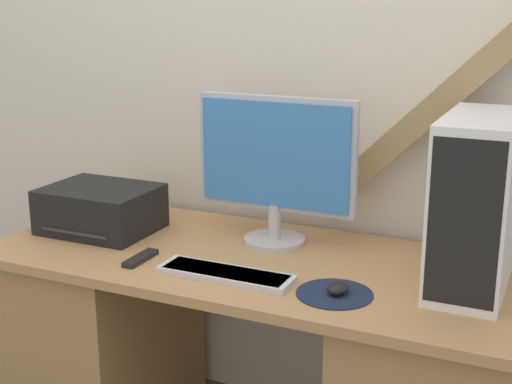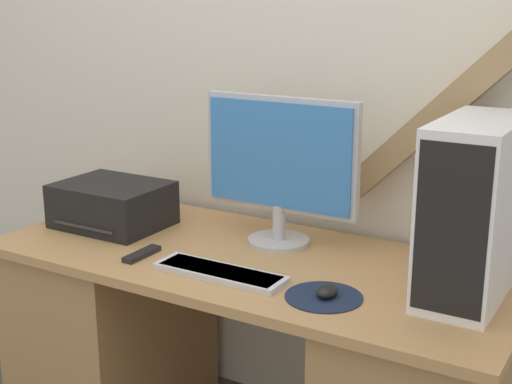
% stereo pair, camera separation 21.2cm
% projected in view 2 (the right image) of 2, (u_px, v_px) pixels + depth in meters
% --- Properties ---
extents(wall_back, '(6.40, 0.13, 2.70)m').
position_uv_depth(wall_back, '(318.00, 37.00, 2.34)').
color(wall_back, silver).
rests_on(wall_back, ground_plane).
extents(desk, '(1.63, 0.70, 0.71)m').
position_uv_depth(desk, '(252.00, 357.00, 2.27)').
color(desk, tan).
rests_on(desk, ground_plane).
extents(monitor, '(0.53, 0.20, 0.47)m').
position_uv_depth(monitor, '(280.00, 163.00, 2.23)').
color(monitor, '#B7B7BC').
rests_on(monitor, desk).
extents(keyboard, '(0.40, 0.12, 0.02)m').
position_uv_depth(keyboard, '(220.00, 272.00, 2.03)').
color(keyboard, silver).
rests_on(keyboard, desk).
extents(mousepad, '(0.21, 0.21, 0.00)m').
position_uv_depth(mousepad, '(324.00, 297.00, 1.88)').
color(mousepad, '#19233D').
rests_on(mousepad, desk).
extents(mouse, '(0.05, 0.08, 0.03)m').
position_uv_depth(mouse, '(327.00, 291.00, 1.87)').
color(mouse, black).
rests_on(mouse, mousepad).
extents(computer_tower, '(0.19, 0.43, 0.47)m').
position_uv_depth(computer_tower, '(474.00, 209.00, 1.85)').
color(computer_tower, white).
rests_on(computer_tower, desk).
extents(printer, '(0.36, 0.29, 0.15)m').
position_uv_depth(printer, '(112.00, 205.00, 2.46)').
color(printer, black).
rests_on(printer, desk).
extents(remote_control, '(0.04, 0.15, 0.02)m').
position_uv_depth(remote_control, '(142.00, 254.00, 2.18)').
color(remote_control, black).
rests_on(remote_control, desk).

